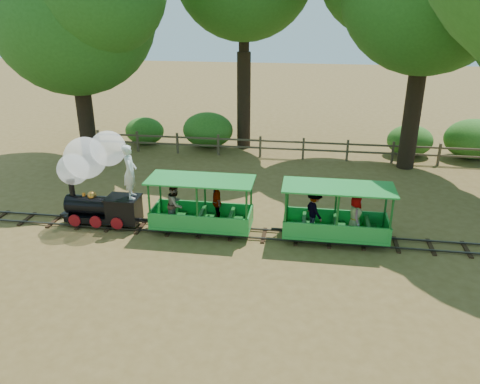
# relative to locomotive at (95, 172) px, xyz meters

# --- Properties ---
(ground) EXTENTS (90.00, 90.00, 0.00)m
(ground) POSITION_rel_locomotive_xyz_m (5.40, -0.07, -1.80)
(ground) COLOR olive
(ground) RESTS_ON ground
(track) EXTENTS (22.00, 1.00, 0.10)m
(track) POSITION_rel_locomotive_xyz_m (5.40, -0.07, -1.73)
(track) COLOR #3F3D3A
(track) RESTS_ON ground
(locomotive) EXTENTS (2.87, 1.31, 3.21)m
(locomotive) POSITION_rel_locomotive_xyz_m (0.00, 0.00, 0.00)
(locomotive) COLOR black
(locomotive) RESTS_ON ground
(carriage_front) EXTENTS (3.26, 1.33, 1.69)m
(carriage_front) POSITION_rel_locomotive_xyz_m (3.32, -0.09, -1.00)
(carriage_front) COLOR green
(carriage_front) RESTS_ON track
(carriage_rear) EXTENTS (3.26, 1.33, 1.69)m
(carriage_rear) POSITION_rel_locomotive_xyz_m (7.49, -0.07, -1.02)
(carriage_rear) COLOR green
(carriage_rear) RESTS_ON track
(oak_nw) EXTENTS (8.41, 7.40, 9.82)m
(oak_nw) POSITION_rel_locomotive_xyz_m (-3.13, 6.02, 5.00)
(oak_nw) COLOR #2D2116
(oak_nw) RESTS_ON ground
(fence) EXTENTS (18.10, 0.10, 1.00)m
(fence) POSITION_rel_locomotive_xyz_m (5.40, 7.93, -1.22)
(fence) COLOR brown
(fence) RESTS_ON ground
(shrub_west) EXTENTS (1.99, 1.53, 1.38)m
(shrub_west) POSITION_rel_locomotive_xyz_m (-1.68, 9.23, -1.11)
(shrub_west) COLOR #2D6B1E
(shrub_west) RESTS_ON ground
(shrub_mid_w) EXTENTS (2.52, 1.94, 1.74)m
(shrub_mid_w) POSITION_rel_locomotive_xyz_m (1.63, 9.23, -0.93)
(shrub_mid_w) COLOR #2D6B1E
(shrub_mid_w) RESTS_ON ground
(shrub_mid_e) EXTENTS (2.11, 1.62, 1.46)m
(shrub_mid_e) POSITION_rel_locomotive_xyz_m (11.35, 9.23, -1.07)
(shrub_mid_e) COLOR #2D6B1E
(shrub_mid_e) RESTS_ON ground
(shrub_east) EXTENTS (2.66, 2.05, 1.84)m
(shrub_east) POSITION_rel_locomotive_xyz_m (14.17, 9.23, -0.88)
(shrub_east) COLOR #2D6B1E
(shrub_east) RESTS_ON ground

